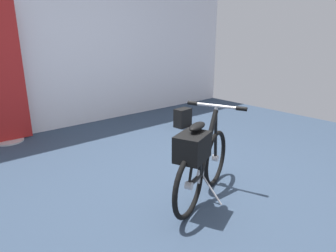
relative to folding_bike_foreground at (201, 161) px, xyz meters
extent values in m
plane|color=#2D3D51|center=(0.05, 0.23, -0.38)|extent=(6.72, 6.72, 0.00)
cube|color=silver|center=(0.05, 2.86, 1.18)|extent=(6.72, 0.10, 3.11)
cylinder|color=#B7B7BC|center=(-0.83, 2.66, -0.37)|extent=(0.36, 0.36, 0.02)
torus|color=black|center=(0.35, 0.13, -0.12)|extent=(0.50, 0.22, 0.52)
cylinder|color=#B7B7BC|center=(0.35, 0.13, -0.12)|extent=(0.07, 0.07, 0.06)
torus|color=black|center=(-0.21, -0.08, -0.12)|extent=(0.50, 0.22, 0.52)
cylinder|color=#B7B7BC|center=(-0.21, -0.08, -0.12)|extent=(0.07, 0.07, 0.06)
cylinder|color=black|center=(-0.10, -0.04, -0.13)|extent=(0.23, 0.12, 0.05)
cylinder|color=black|center=(0.15, 0.06, 0.11)|extent=(0.35, 0.17, 0.50)
cylinder|color=black|center=(-0.04, -0.02, 0.08)|extent=(0.13, 0.08, 0.44)
cylinder|color=black|center=(-0.10, -0.04, -0.13)|extent=(0.22, 0.11, 0.04)
cylinder|color=black|center=(0.33, 0.13, 0.11)|extent=(0.08, 0.05, 0.47)
cylinder|color=black|center=(-0.15, -0.06, 0.09)|extent=(0.15, 0.07, 0.42)
ellipsoid|color=black|center=(-0.09, -0.03, 0.31)|extent=(0.24, 0.16, 0.05)
cylinder|color=#B7B7BC|center=(0.30, 0.12, 0.37)|extent=(0.03, 0.03, 0.04)
cylinder|color=#B7B7BC|center=(0.30, 0.12, 0.39)|extent=(0.18, 0.42, 0.03)
cylinder|color=black|center=(0.38, -0.09, 0.39)|extent=(0.07, 0.10, 0.04)
cylinder|color=black|center=(0.22, 0.32, 0.39)|extent=(0.07, 0.10, 0.04)
cylinder|color=#B7B7BC|center=(0.00, 0.00, -0.13)|extent=(0.14, 0.06, 0.14)
cylinder|color=#B7B7BC|center=(0.08, -0.07, -0.26)|extent=(0.08, 0.19, 0.24)
cube|color=black|center=(-0.16, -0.06, 0.18)|extent=(0.33, 0.29, 0.20)
cube|color=black|center=(1.38, 1.66, -0.24)|extent=(0.27, 0.19, 0.28)
cube|color=black|center=(1.37, 1.76, -0.28)|extent=(0.18, 0.05, 0.12)
camera|label=1|loc=(-1.63, -1.49, 0.97)|focal=31.61mm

